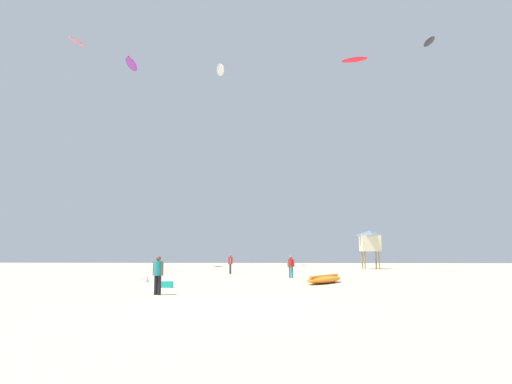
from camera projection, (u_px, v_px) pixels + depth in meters
name	position (u px, v px, depth m)	size (l,w,h in m)	color
ground_plane	(229.00, 305.00, 15.00)	(120.00, 120.00, 0.00)	beige
person_foreground	(158.00, 272.00, 18.57)	(0.50, 0.37, 1.63)	black
person_midground	(230.00, 262.00, 36.54)	(0.37, 0.52, 1.62)	#2D2D33
person_left	(291.00, 265.00, 30.93)	(0.51, 0.35, 1.55)	teal
kite_grounded_near	(324.00, 279.00, 25.44)	(2.97, 4.00, 0.47)	orange
lifeguard_tower	(370.00, 241.00, 47.92)	(2.30, 2.30, 4.15)	#8C704C
cooler_box	(143.00, 279.00, 26.83)	(0.56, 0.36, 0.32)	white
gear_bag	(167.00, 284.00, 22.32)	(0.56, 0.36, 0.32)	#19B29E
kite_aloft_0	(220.00, 70.00, 60.30)	(1.92, 4.05, 0.80)	white
kite_aloft_1	(354.00, 60.00, 41.89)	(2.54, 1.32, 0.41)	red
kite_aloft_2	(78.00, 42.00, 42.02)	(1.33, 2.14, 0.40)	#E5598C
kite_aloft_3	(132.00, 64.00, 55.97)	(1.71, 4.32, 0.54)	purple
kite_aloft_4	(429.00, 42.00, 44.13)	(0.89, 2.17, 0.51)	#2D2D33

